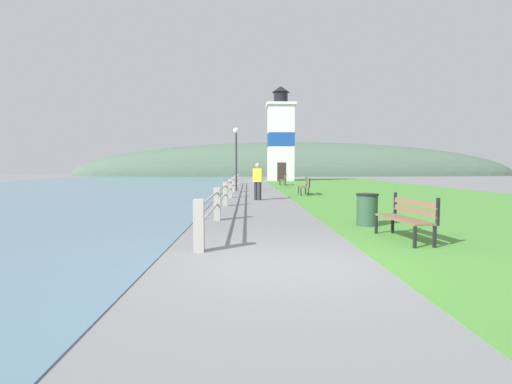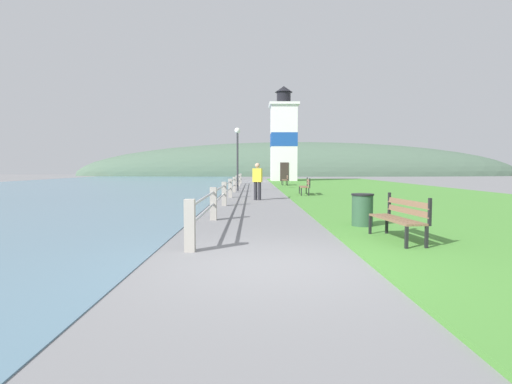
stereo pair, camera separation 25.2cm
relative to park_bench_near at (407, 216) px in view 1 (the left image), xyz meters
The scene contains 12 objects.
ground_plane 3.16m from the park_bench_near, 146.08° to the right, with size 160.00×160.00×0.00m, color slate.
grass_verge 16.86m from the park_bench_near, 73.09° to the left, with size 12.00×53.57×0.06m.
water_strip 23.12m from the park_bench_near, 135.78° to the left, with size 24.00×85.72×0.01m.
seawall_railing 14.50m from the park_bench_near, 105.87° to the left, with size 0.18×29.54×0.92m.
park_bench_near is the anchor object (origin of this frame).
park_bench_midway 13.08m from the park_bench_near, 90.44° to the left, with size 0.58×1.84×0.94m.
park_bench_far 24.24m from the park_bench_near, 90.49° to the left, with size 0.50×1.63×0.94m.
lighthouse 35.63m from the park_bench_near, 89.25° to the left, with size 3.12×3.12×10.14m.
person_strolling 10.70m from the park_bench_near, 104.33° to the left, with size 0.46×0.33×1.68m.
trash_bin 1.94m from the park_bench_near, 96.11° to the left, with size 0.54×0.54×0.84m.
lamp_post 18.01m from the park_bench_near, 102.32° to the left, with size 0.36×0.36×3.96m.
distant_hillside 64.21m from the park_bench_near, 85.16° to the left, with size 80.00×16.00×12.00m.
Camera 1 is at (-0.54, -5.92, 1.47)m, focal length 28.00 mm.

